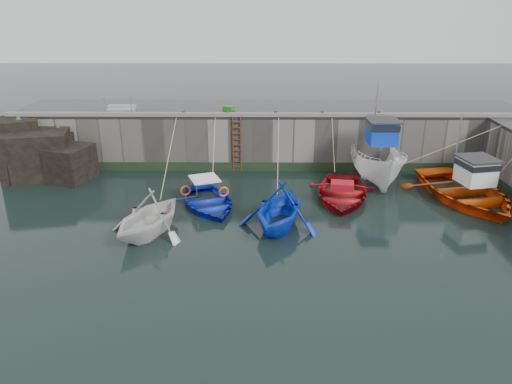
{
  "coord_description": "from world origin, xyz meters",
  "views": [
    {
      "loc": [
        -0.67,
        -17.4,
        9.42
      ],
      "look_at": [
        -0.85,
        3.52,
        1.2
      ],
      "focal_mm": 35.0,
      "sensor_mm": 36.0,
      "label": 1
    }
  ],
  "objects_px": {
    "boat_near_white": "(150,233)",
    "bollard_b": "(228,113)",
    "bollard_d": "(322,114)",
    "bollard_e": "(379,114)",
    "boat_near_navy": "(341,198)",
    "boat_far_orange": "(465,191)",
    "boat_near_blacktrim": "(279,226)",
    "fish_crate": "(228,108)",
    "boat_near_blue": "(208,206)",
    "boat_far_white": "(377,161)",
    "ladder": "(237,144)",
    "bollard_a": "(183,113)",
    "bollard_c": "(276,113)"
  },
  "relations": [
    {
      "from": "fish_crate",
      "to": "bollard_b",
      "type": "relative_size",
      "value": 2.07
    },
    {
      "from": "ladder",
      "to": "bollard_a",
      "type": "bearing_deg",
      "value": 173.62
    },
    {
      "from": "ladder",
      "to": "boat_near_blacktrim",
      "type": "xyz_separation_m",
      "value": [
        2.17,
        -7.43,
        -1.59
      ]
    },
    {
      "from": "boat_near_blacktrim",
      "to": "ladder",
      "type": "bearing_deg",
      "value": 121.57
    },
    {
      "from": "boat_near_white",
      "to": "bollard_b",
      "type": "xyz_separation_m",
      "value": [
        2.87,
        8.5,
        3.3
      ]
    },
    {
      "from": "boat_near_blacktrim",
      "to": "boat_near_blue",
      "type": "bearing_deg",
      "value": 161.64
    },
    {
      "from": "bollard_a",
      "to": "bollard_b",
      "type": "xyz_separation_m",
      "value": [
        2.5,
        0.0,
        0.0
      ]
    },
    {
      "from": "bollard_a",
      "to": "bollard_b",
      "type": "relative_size",
      "value": 1.0
    },
    {
      "from": "bollard_d",
      "to": "bollard_e",
      "type": "bearing_deg",
      "value": 0.0
    },
    {
      "from": "boat_near_blue",
      "to": "bollard_a",
      "type": "height_order",
      "value": "bollard_a"
    },
    {
      "from": "boat_near_blacktrim",
      "to": "bollard_b",
      "type": "height_order",
      "value": "bollard_b"
    },
    {
      "from": "boat_near_blue",
      "to": "bollard_d",
      "type": "bearing_deg",
      "value": 21.97
    },
    {
      "from": "boat_near_blacktrim",
      "to": "bollard_d",
      "type": "height_order",
      "value": "bollard_d"
    },
    {
      "from": "boat_near_blue",
      "to": "bollard_c",
      "type": "relative_size",
      "value": 16.46
    },
    {
      "from": "boat_near_white",
      "to": "fish_crate",
      "type": "xyz_separation_m",
      "value": [
        2.83,
        9.91,
        3.29
      ]
    },
    {
      "from": "boat_near_white",
      "to": "bollard_b",
      "type": "relative_size",
      "value": 15.06
    },
    {
      "from": "bollard_a",
      "to": "bollard_e",
      "type": "bearing_deg",
      "value": 0.0
    },
    {
      "from": "ladder",
      "to": "bollard_d",
      "type": "relative_size",
      "value": 11.43
    },
    {
      "from": "ladder",
      "to": "fish_crate",
      "type": "relative_size",
      "value": 5.51
    },
    {
      "from": "boat_far_orange",
      "to": "boat_near_blue",
      "type": "bearing_deg",
      "value": 173.11
    },
    {
      "from": "boat_far_white",
      "to": "bollard_c",
      "type": "xyz_separation_m",
      "value": [
        -5.49,
        1.69,
        2.22
      ]
    },
    {
      "from": "boat_near_blacktrim",
      "to": "bollard_a",
      "type": "relative_size",
      "value": 15.74
    },
    {
      "from": "boat_far_white",
      "to": "boat_far_orange",
      "type": "height_order",
      "value": "boat_far_white"
    },
    {
      "from": "boat_near_blue",
      "to": "bollard_b",
      "type": "xyz_separation_m",
      "value": [
        0.67,
        5.54,
        3.3
      ]
    },
    {
      "from": "bollard_d",
      "to": "bollard_e",
      "type": "distance_m",
      "value": 3.2
    },
    {
      "from": "boat_near_navy",
      "to": "bollard_c",
      "type": "height_order",
      "value": "bollard_c"
    },
    {
      "from": "ladder",
      "to": "bollard_b",
      "type": "distance_m",
      "value": 1.81
    },
    {
      "from": "boat_near_blue",
      "to": "bollard_b",
      "type": "bearing_deg",
      "value": 62.22
    },
    {
      "from": "boat_near_white",
      "to": "bollard_c",
      "type": "bearing_deg",
      "value": 80.18
    },
    {
      "from": "fish_crate",
      "to": "boat_near_navy",
      "type": "bearing_deg",
      "value": -20.56
    },
    {
      "from": "boat_near_navy",
      "to": "bollard_b",
      "type": "relative_size",
      "value": 18.72
    },
    {
      "from": "boat_far_orange",
      "to": "bollard_e",
      "type": "distance_m",
      "value": 6.43
    },
    {
      "from": "boat_near_white",
      "to": "bollard_b",
      "type": "height_order",
      "value": "bollard_b"
    },
    {
      "from": "fish_crate",
      "to": "bollard_d",
      "type": "relative_size",
      "value": 2.07
    },
    {
      "from": "boat_near_navy",
      "to": "boat_far_orange",
      "type": "relative_size",
      "value": 0.68
    },
    {
      "from": "boat_near_blue",
      "to": "bollard_d",
      "type": "relative_size",
      "value": 16.46
    },
    {
      "from": "boat_near_blacktrim",
      "to": "bollard_d",
      "type": "relative_size",
      "value": 15.74
    },
    {
      "from": "boat_near_white",
      "to": "boat_near_navy",
      "type": "relative_size",
      "value": 0.8
    },
    {
      "from": "bollard_a",
      "to": "bollard_d",
      "type": "distance_m",
      "value": 7.8
    },
    {
      "from": "bollard_b",
      "to": "bollard_d",
      "type": "height_order",
      "value": "same"
    },
    {
      "from": "fish_crate",
      "to": "bollard_b",
      "type": "bearing_deg",
      "value": -64.22
    },
    {
      "from": "boat_far_white",
      "to": "boat_near_blacktrim",
      "type": "bearing_deg",
      "value": -132.8
    },
    {
      "from": "bollard_a",
      "to": "bollard_e",
      "type": "height_order",
      "value": "same"
    },
    {
      "from": "boat_near_blacktrim",
      "to": "bollard_e",
      "type": "bearing_deg",
      "value": 68.36
    },
    {
      "from": "boat_near_white",
      "to": "boat_far_white",
      "type": "height_order",
      "value": "boat_far_white"
    },
    {
      "from": "boat_far_orange",
      "to": "fish_crate",
      "type": "relative_size",
      "value": 13.2
    },
    {
      "from": "ladder",
      "to": "boat_near_white",
      "type": "relative_size",
      "value": 0.76
    },
    {
      "from": "ladder",
      "to": "bollard_b",
      "type": "height_order",
      "value": "bollard_b"
    },
    {
      "from": "ladder",
      "to": "bollard_c",
      "type": "relative_size",
      "value": 11.43
    },
    {
      "from": "boat_near_blue",
      "to": "boat_near_blacktrim",
      "type": "height_order",
      "value": "boat_near_blacktrim"
    }
  ]
}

